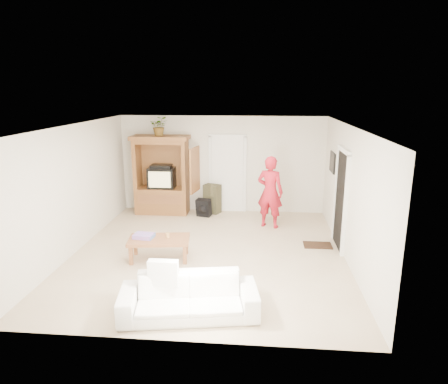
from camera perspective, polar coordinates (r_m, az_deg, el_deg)
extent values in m
plane|color=tan|center=(8.35, -2.22, -8.66)|extent=(6.00, 6.00, 0.00)
plane|color=white|center=(7.71, -2.41, 9.41)|extent=(6.00, 6.00, 0.00)
plane|color=silver|center=(10.84, -0.26, 3.97)|extent=(5.50, 0.00, 5.50)
plane|color=silver|center=(5.12, -6.69, -8.39)|extent=(5.50, 0.00, 5.50)
plane|color=silver|center=(8.72, -20.54, 0.42)|extent=(0.00, 6.00, 6.00)
plane|color=silver|center=(8.05, 17.49, -0.43)|extent=(0.00, 6.00, 6.00)
cube|color=brown|center=(10.98, -8.76, -1.15)|extent=(1.40, 0.60, 0.70)
cube|color=brown|center=(10.95, -12.27, 3.74)|extent=(0.10, 0.60, 1.20)
cube|color=brown|center=(10.63, -5.55, 3.69)|extent=(0.10, 0.60, 1.20)
cube|color=brown|center=(11.03, -8.62, 3.98)|extent=(1.40, 0.06, 1.20)
cube|color=brown|center=(10.67, -9.10, 7.15)|extent=(1.40, 0.60, 0.10)
cube|color=brown|center=(10.66, -9.12, 7.68)|extent=(1.52, 0.68, 0.10)
cube|color=brown|center=(10.12, -4.20, 3.17)|extent=(0.16, 0.67, 1.15)
cube|color=black|center=(10.86, -8.85, 2.06)|extent=(0.70, 0.52, 0.55)
cube|color=tan|center=(10.61, -9.20, 1.75)|extent=(0.58, 0.02, 0.42)
cube|color=black|center=(10.77, -8.96, 3.67)|extent=(0.55, 0.35, 0.08)
cube|color=brown|center=(10.69, -9.15, -1.05)|extent=(1.19, 0.03, 0.25)
cube|color=white|center=(10.85, 0.52, 2.47)|extent=(0.85, 0.05, 2.04)
cube|color=black|center=(8.69, 16.38, -1.20)|extent=(0.05, 0.90, 2.04)
cube|color=black|center=(9.81, 15.24, 4.12)|extent=(0.03, 0.60, 0.48)
cube|color=#382316|center=(8.93, 13.22, -7.40)|extent=(0.60, 0.40, 0.02)
imported|color=#4C7238|center=(10.61, -9.21, 9.28)|extent=(0.52, 0.47, 0.50)
imported|color=#B41827|center=(9.66, 6.59, 0.00)|extent=(0.74, 0.61, 1.76)
imported|color=white|center=(6.13, -5.03, -14.68)|extent=(2.14, 1.12, 0.59)
cube|color=brown|center=(8.00, -9.27, -6.76)|extent=(1.26, 0.79, 0.06)
cube|color=brown|center=(7.93, -13.16, -8.85)|extent=(0.07, 0.07, 0.38)
cube|color=brown|center=(8.38, -12.53, -7.52)|extent=(0.07, 0.07, 0.38)
cube|color=brown|center=(7.80, -5.61, -8.93)|extent=(0.07, 0.07, 0.38)
cube|color=brown|center=(8.26, -5.42, -7.56)|extent=(0.07, 0.07, 0.38)
cube|color=#DE4AB0|center=(8.05, -11.37, -6.16)|extent=(0.41, 0.33, 0.08)
cylinder|color=tan|center=(7.98, -8.07, -6.13)|extent=(0.08, 0.08, 0.10)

